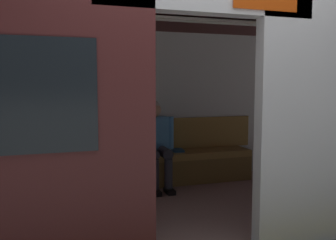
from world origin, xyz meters
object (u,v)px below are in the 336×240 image
object	(u,v)px
person_seated	(155,138)
book	(178,150)
bench_seat	(141,162)
handbag	(127,148)
train_car	(158,76)
grab_pole_door	(144,123)

from	to	relation	value
person_seated	book	bearing A→B (deg)	-160.14
person_seated	book	size ratio (longest dim) A/B	5.29
bench_seat	handbag	world-z (taller)	handbag
bench_seat	train_car	bearing A→B (deg)	86.92
bench_seat	person_seated	bearing A→B (deg)	163.24
bench_seat	person_seated	distance (m)	0.37
person_seated	grab_pole_door	xyz separation A→B (m)	(0.56, 1.57, 0.38)
bench_seat	book	size ratio (longest dim) A/B	14.43
person_seated	book	xyz separation A→B (m)	(-0.37, -0.13, -0.21)
book	grab_pole_door	world-z (taller)	grab_pole_door
train_car	grab_pole_door	bearing A→B (deg)	63.30
train_car	handbag	xyz separation A→B (m)	(0.13, -1.04, -0.94)
bench_seat	handbag	xyz separation A→B (m)	(0.18, -0.07, 0.19)
train_car	person_seated	bearing A→B (deg)	-103.98
handbag	bench_seat	bearing A→B (deg)	160.19
book	person_seated	bearing A→B (deg)	26.61
train_car	grab_pole_door	size ratio (longest dim) A/B	3.07
person_seated	book	distance (m)	0.45
book	train_car	bearing A→B (deg)	67.11
train_car	book	bearing A→B (deg)	-119.64
handbag	grab_pole_door	distance (m)	1.78
person_seated	grab_pole_door	distance (m)	1.71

